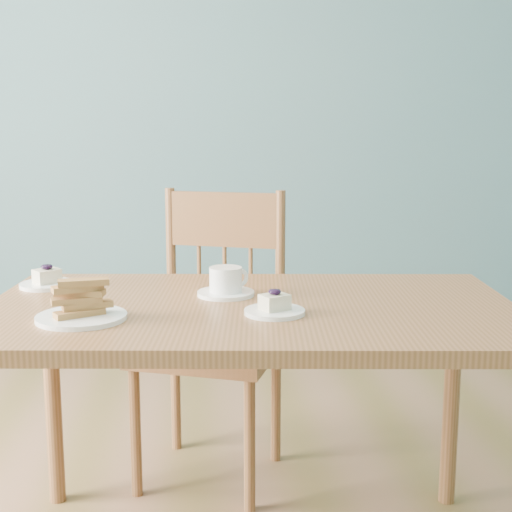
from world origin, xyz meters
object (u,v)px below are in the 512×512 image
(cheesecake_plate_far, at_px, (47,281))
(coffee_cup, at_px, (226,283))
(cheesecake_plate_near, at_px, (275,308))
(dining_table, at_px, (251,332))
(dining_chair, at_px, (213,333))
(biscotti_plate, at_px, (81,306))

(cheesecake_plate_far, height_order, coffee_cup, coffee_cup)
(cheesecake_plate_near, bearing_deg, cheesecake_plate_far, 149.41)
(dining_table, height_order, coffee_cup, coffee_cup)
(dining_chair, relative_size, cheesecake_plate_far, 6.23)
(cheesecake_plate_far, bearing_deg, dining_table, -24.84)
(cheesecake_plate_far, distance_m, biscotti_plate, 0.40)
(cheesecake_plate_far, relative_size, biscotti_plate, 0.73)
(coffee_cup, bearing_deg, dining_table, -86.69)
(cheesecake_plate_far, xyz_separation_m, coffee_cup, (0.50, -0.15, 0.02))
(dining_table, relative_size, biscotti_plate, 6.69)
(dining_chair, relative_size, cheesecake_plate_near, 6.52)
(dining_table, xyz_separation_m, coffee_cup, (-0.06, 0.11, 0.10))
(coffee_cup, distance_m, biscotti_plate, 0.41)
(cheesecake_plate_far, bearing_deg, cheesecake_plate_near, -30.59)
(cheesecake_plate_near, bearing_deg, biscotti_plate, -178.62)
(cheesecake_plate_near, distance_m, cheesecake_plate_far, 0.70)
(cheesecake_plate_near, relative_size, cheesecake_plate_far, 0.96)
(dining_table, distance_m, biscotti_plate, 0.43)
(dining_chair, bearing_deg, cheesecake_plate_far, -129.17)
(coffee_cup, xyz_separation_m, biscotti_plate, (-0.35, -0.22, -0.00))
(cheesecake_plate_near, bearing_deg, dining_table, 116.33)
(dining_table, distance_m, dining_chair, 0.57)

